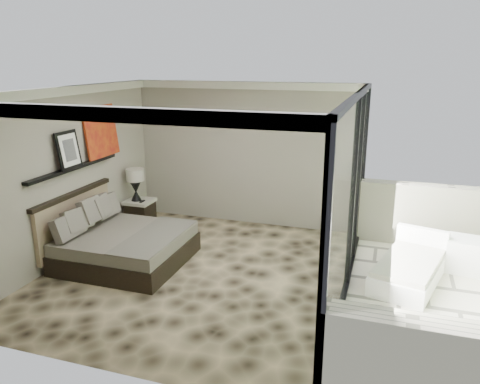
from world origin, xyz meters
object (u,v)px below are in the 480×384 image
(bed, at_px, (121,243))
(nightstand, at_px, (140,212))
(ottoman, at_px, (464,255))
(lounger, at_px, (410,268))
(table_lamp, at_px, (135,180))

(bed, xyz_separation_m, nightstand, (-0.59, 1.66, -0.06))
(ottoman, height_order, lounger, lounger)
(table_lamp, relative_size, lounger, 0.37)
(nightstand, xyz_separation_m, table_lamp, (-0.04, -0.04, 0.67))
(table_lamp, bearing_deg, bed, -68.69)
(bed, xyz_separation_m, table_lamp, (-0.63, 1.61, 0.61))
(table_lamp, distance_m, lounger, 5.24)
(nightstand, relative_size, table_lamp, 0.80)
(nightstand, relative_size, ottoman, 0.99)
(bed, distance_m, ottoman, 5.48)
(nightstand, distance_m, ottoman, 5.90)
(bed, height_order, table_lamp, table_lamp)
(ottoman, bearing_deg, lounger, -141.59)
(bed, relative_size, table_lamp, 2.99)
(nightstand, xyz_separation_m, lounger, (5.07, -0.92, -0.06))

